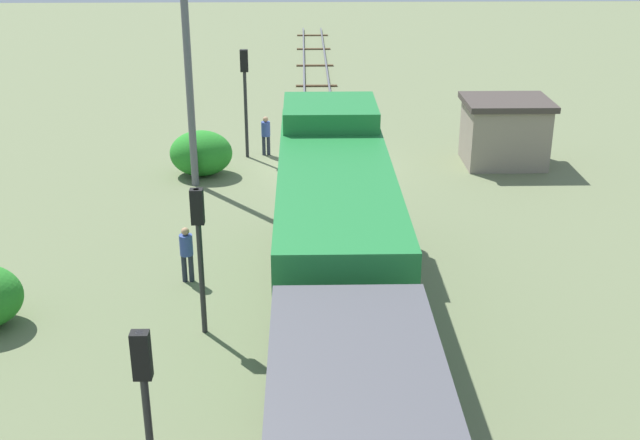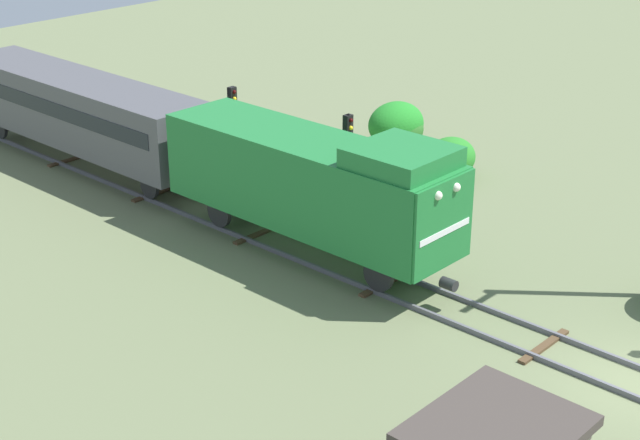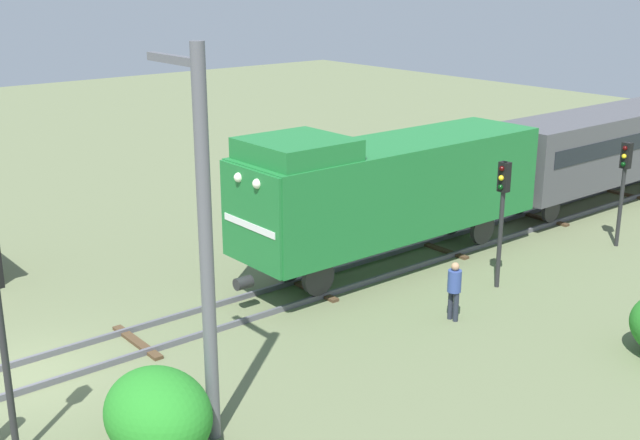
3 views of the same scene
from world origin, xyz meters
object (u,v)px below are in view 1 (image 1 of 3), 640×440
Objects in this scene: locomotive at (334,211)px; traffic_signal_mid at (199,234)px; relay_hut at (505,131)px; worker_by_signal at (187,250)px; catenary_mast at (190,75)px; traffic_signal_far at (145,388)px; traffic_signal_near at (245,84)px; worker_near_track at (266,133)px.

traffic_signal_mid is (3.40, 1.44, -0.03)m from locomotive.
locomotive is 3.31× the size of relay_hut.
traffic_signal_mid reaches higher than worker_by_signal.
traffic_signal_mid is at bearing -163.51° from worker_by_signal.
worker_by_signal is 0.21× the size of catenary_mast.
traffic_signal_far is 9.43m from worker_by_signal.
traffic_signal_near is 12.00m from worker_by_signal.
catenary_mast is at bearing -85.64° from traffic_signal_far.
traffic_signal_far is at bearing 65.25° from locomotive.
locomotive is at bearing -157.02° from traffic_signal_mid.
traffic_signal_near reaches higher than traffic_signal_far.
locomotive reaches higher than traffic_signal_near.
locomotive is at bearing 103.60° from traffic_signal_near.
worker_near_track is 5.58m from catenary_mast.
traffic_signal_mid is 0.49× the size of catenary_mast.
worker_by_signal is at bearing -74.62° from traffic_signal_mid.
worker_near_track is at bearing -7.42° from worker_by_signal.
traffic_signal_mid is 6.37m from traffic_signal_far.
traffic_signal_near is at bearing 91.61° from worker_near_track.
traffic_signal_mid is 11.40m from catenary_mast.
catenary_mast is at bearing -82.17° from traffic_signal_mid.
traffic_signal_far is at bearing 88.20° from traffic_signal_mid.
worker_near_track is 12.14m from worker_by_signal.
relay_hut is at bearing -121.79° from locomotive.
traffic_signal_near is (3.20, -13.23, 0.39)m from locomotive.
traffic_signal_near is 2.69× the size of worker_by_signal.
worker_by_signal is 8.95m from catenary_mast.
locomotive is 13.80m from worker_near_track.
worker_near_track is at bearing -79.90° from locomotive.
catenary_mast is (4.94, -9.75, 1.52)m from locomotive.
locomotive reaches higher than traffic_signal_far.
catenary_mast is 2.31× the size of relay_hut.
relay_hut is at bearing -46.62° from worker_by_signal.
locomotive is 2.54× the size of traffic_signal_near.
catenary_mast is at bearing 10.70° from relay_hut.
worker_near_track is 10.00m from relay_hut.
traffic_signal_mid is 2.32× the size of worker_by_signal.
worker_near_track is (2.40, -13.47, -1.78)m from locomotive.
traffic_signal_far reaches higher than worker_by_signal.
worker_by_signal is 15.82m from relay_hut.
traffic_signal_far is 21.38m from worker_near_track.
traffic_signal_mid is 3.49m from worker_by_signal.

